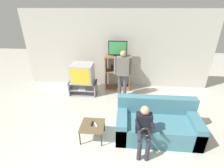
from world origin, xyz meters
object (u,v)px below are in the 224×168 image
remote_control_black (92,124)px  television_flat (118,49)px  tv_stand (83,88)px  media_shelf (118,72)px  couch (157,124)px  person_seated_child (144,127)px  television_main (83,73)px  person_standing_adult (123,70)px  remote_control_white (96,125)px  snack_table (92,126)px

remote_control_black → television_flat: bearing=78.0°
tv_stand → media_shelf: (1.11, 0.51, 0.38)m
remote_control_black → couch: (1.41, 0.19, -0.07)m
media_shelf → person_seated_child: (0.65, -2.74, 0.00)m
tv_stand → television_flat: size_ratio=1.44×
remote_control_black → person_seated_child: size_ratio=0.14×
television_main → person_standing_adult: person_standing_adult is taller
television_flat → remote_control_white: 2.69m
tv_stand → couch: bearing=-39.6°
media_shelf → remote_control_black: media_shelf is taller
couch → tv_stand: bearing=140.4°
remote_control_black → couch: size_ratio=0.08×
television_flat → snack_table: television_flat is taller
television_flat → person_standing_adult: (0.19, -0.59, -0.50)m
snack_table → television_main: bearing=109.1°
remote_control_black → person_standing_adult: size_ratio=0.10×
television_flat → couch: bearing=-65.7°
television_main → couch: bearing=-40.0°
couch → remote_control_black: bearing=-172.3°
tv_stand → person_seated_child: size_ratio=0.86×
tv_stand → remote_control_black: size_ratio=6.04×
couch → media_shelf: bearing=113.9°
television_flat → person_seated_child: 2.92m
television_main → remote_control_white: 2.15m
tv_stand → snack_table: bearing=-70.3°
remote_control_white → couch: size_ratio=0.08×
person_standing_adult → remote_control_black: bearing=-108.0°
remote_control_black → person_seated_child: bearing=-18.2°
television_main → media_shelf: bearing=24.5°
media_shelf → person_standing_adult: 0.70m
remote_control_black → remote_control_white: (0.09, -0.03, 0.00)m
television_flat → person_seated_child: bearing=-76.4°
tv_stand → television_main: 0.52m
person_seated_child → snack_table: bearing=165.8°
media_shelf → snack_table: bearing=-99.3°
snack_table → person_seated_child: 1.13m
tv_stand → remote_control_black: bearing=-70.3°
tv_stand → television_main: television_main is taller
couch → person_seated_child: (-0.35, -0.49, 0.32)m
television_flat → person_seated_child: television_flat is taller
tv_stand → remote_control_white: 2.12m
media_shelf → television_flat: size_ratio=1.94×
television_main → person_seated_child: bearing=-52.2°
media_shelf → snack_table: size_ratio=2.33×
tv_stand → television_flat: bearing=24.1°
television_flat → remote_control_black: size_ratio=4.20×
media_shelf → person_standing_adult: (0.18, -0.60, 0.31)m
remote_control_white → person_standing_adult: bearing=48.7°
person_seated_child → television_flat: bearing=103.6°
couch → person_seated_child: 0.68m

